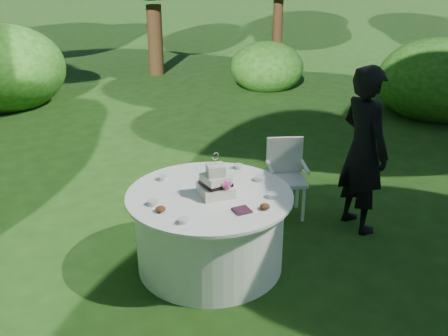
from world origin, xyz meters
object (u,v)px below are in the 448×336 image
at_px(napkins, 242,210).
at_px(table, 210,229).
at_px(guest, 364,150).
at_px(cake, 216,184).
at_px(chair, 286,171).

relative_size(napkins, table, 0.09).
distance_m(guest, cake, 1.75).
relative_size(napkins, chair, 0.16).
xyz_separation_m(napkins, table, (-0.11, 0.44, -0.39)).
xyz_separation_m(napkins, guest, (1.68, 0.45, 0.13)).
distance_m(cake, chair, 1.43).
distance_m(table, cake, 0.50).
distance_m(napkins, chair, 1.59).
xyz_separation_m(guest, cake, (-1.74, -0.06, -0.02)).
relative_size(guest, cake, 4.32).
bearing_deg(cake, chair, 29.97).
height_order(table, chair, chair).
bearing_deg(cake, guest, 1.84).
relative_size(table, cake, 3.72).
height_order(napkins, chair, chair).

